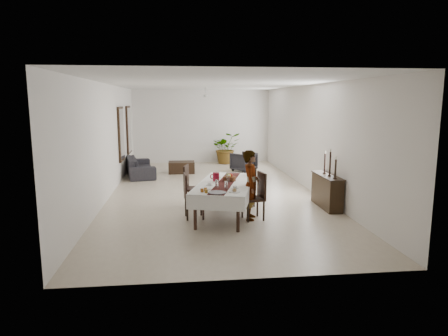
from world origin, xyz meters
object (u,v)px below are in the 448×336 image
woman (251,185)px  sofa (140,166)px  red_pitcher (216,177)px  sideboard_body (327,192)px  dining_table_top (226,184)px

woman → sofa: (-3.07, 5.86, -0.47)m
sofa → red_pitcher: bearing=-166.4°
woman → sofa: woman is taller
sideboard_body → sofa: 7.25m
woman → sideboard_body: bearing=-55.8°
red_pitcher → sofa: (-2.32, 5.26, -0.56)m
woman → red_pitcher: bearing=64.7°
dining_table_top → sofa: bearing=130.7°
dining_table_top → woman: bearing=-19.0°
sofa → woman: bearing=-162.6°
red_pitcher → woman: (0.75, -0.60, -0.09)m
sideboard_body → sofa: size_ratio=0.59×
sofa → sideboard_body: bearing=-144.3°
dining_table_top → red_pitcher: 0.34m
red_pitcher → dining_table_top: bearing=-46.9°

